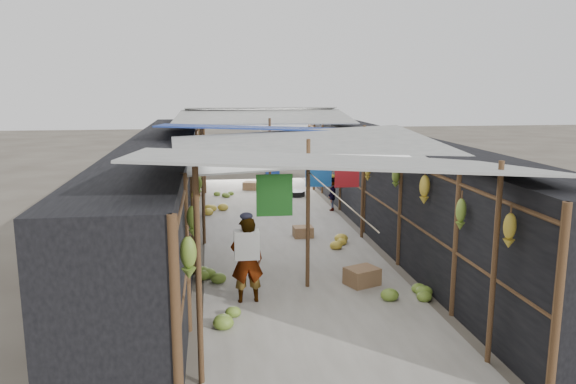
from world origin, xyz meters
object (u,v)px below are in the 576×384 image
black_basin (295,194)px  shopper_blue (272,179)px  crate_near (362,277)px  vendor_elderly (247,260)px  vendor_seated (331,194)px

black_basin → shopper_blue: size_ratio=0.39×
black_basin → crate_near: bearing=-90.4°
crate_near → vendor_elderly: (-2.05, -0.50, 0.56)m
crate_near → vendor_seated: size_ratio=0.55×
black_basin → vendor_seated: size_ratio=0.63×
crate_near → vendor_seated: 5.96m
vendor_seated → black_basin: bearing=-155.4°
shopper_blue → vendor_seated: size_ratio=1.62×
shopper_blue → vendor_seated: bearing=-26.6°
vendor_elderly → vendor_seated: 6.99m
black_basin → vendor_elderly: vendor_elderly is taller
crate_near → black_basin: (0.06, 8.10, -0.07)m
black_basin → vendor_seated: bearing=-72.8°
crate_near → vendor_elderly: vendor_elderly is taller
shopper_blue → vendor_seated: (1.55, -0.91, -0.30)m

